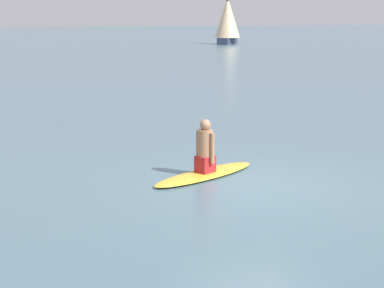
# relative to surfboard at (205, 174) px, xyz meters

# --- Properties ---
(ground_plane) EXTENTS (400.00, 400.00, 0.00)m
(ground_plane) POSITION_rel_surfboard_xyz_m (0.54, -0.98, -0.04)
(ground_plane) COLOR slate
(surfboard) EXTENTS (2.79, 1.64, 0.08)m
(surfboard) POSITION_rel_surfboard_xyz_m (0.00, 0.00, 0.00)
(surfboard) COLOR gold
(surfboard) RESTS_ON ground
(person_paddler) EXTENTS (0.43, 0.46, 1.05)m
(person_paddler) POSITION_rel_surfboard_xyz_m (0.00, 0.00, 0.52)
(person_paddler) COLOR #A51E23
(person_paddler) RESTS_ON surfboard
(sailboat_far_left) EXTENTS (4.14, 4.14, 6.02)m
(sailboat_far_left) POSITION_rel_surfboard_xyz_m (30.87, 54.26, 2.79)
(sailboat_far_left) COLOR #2D3851
(sailboat_far_left) RESTS_ON ground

